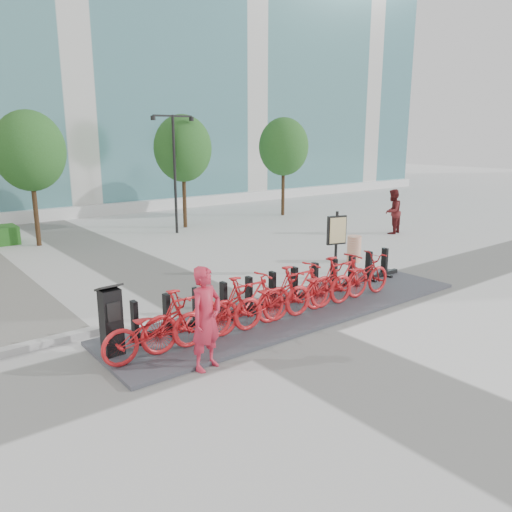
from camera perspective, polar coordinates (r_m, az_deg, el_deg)
ground at (r=11.16m, az=0.69°, el=-8.18°), size 120.00×120.00×0.00m
glass_building at (r=40.55m, az=-7.48°, el=24.61°), size 32.00×16.00×24.00m
tree_1 at (r=20.71m, az=-24.46°, el=10.86°), size 2.60×2.60×5.10m
tree_2 at (r=23.15m, az=-8.37°, el=12.05°), size 2.60×2.60×5.10m
tree_3 at (r=26.64m, az=3.17°, el=12.35°), size 2.60×2.60×5.10m
streetlamp at (r=21.81m, az=-9.32°, el=10.74°), size 2.00×0.20×5.00m
dock_pad at (r=12.15m, az=4.62°, el=-6.17°), size 9.60×2.40×0.08m
dock_rail_posts at (r=12.38m, az=3.38°, el=-3.51°), size 8.02×0.50×0.85m
bike_0 at (r=9.59m, az=-11.47°, el=-8.10°), size 2.11×0.74×1.11m
bike_1 at (r=9.88m, az=-7.73°, el=-6.91°), size 2.05×0.58×1.23m
bike_2 at (r=10.26m, az=-4.23°, el=-6.41°), size 2.11×0.74×1.11m
bike_3 at (r=10.63m, az=-1.00°, el=-5.30°), size 2.05×0.58×1.23m
bike_4 at (r=11.07m, az=2.00°, el=-4.86°), size 2.11×0.74×1.11m
bike_5 at (r=11.51m, az=4.76°, el=-3.86°), size 2.05×0.58×1.23m
bike_6 at (r=12.01m, az=7.29°, el=-3.49°), size 2.11×0.74×1.11m
bike_7 at (r=12.49m, az=9.63°, el=-2.61°), size 2.05×0.58×1.23m
bike_8 at (r=13.03m, az=11.77°, el=-2.31°), size 2.11×0.74×1.11m
kiosk at (r=9.82m, az=-16.22°, el=-7.10°), size 0.44×0.38×1.41m
worker_red at (r=9.02m, az=-5.72°, el=-7.12°), size 0.80×0.63×1.92m
pedestrian at (r=22.41m, az=15.33°, el=4.92°), size 1.09×0.94×1.92m
construction_barrel at (r=17.09m, az=11.13°, el=0.82°), size 0.56×0.56×0.89m
map_sign at (r=15.28m, az=9.20°, el=2.63°), size 0.63×0.27×1.94m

